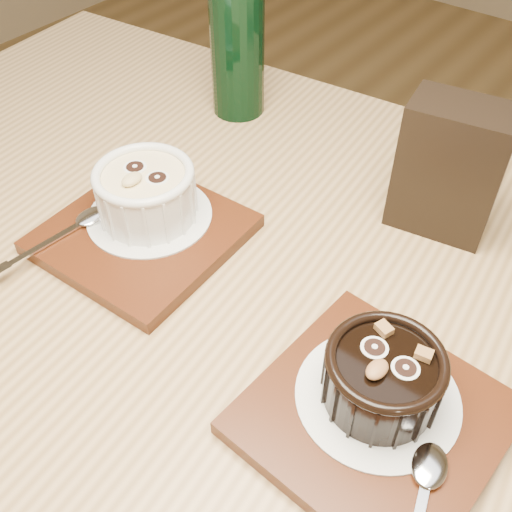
{
  "coord_description": "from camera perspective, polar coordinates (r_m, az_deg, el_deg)",
  "views": [
    {
      "loc": [
        0.41,
        -0.37,
        1.18
      ],
      "look_at": [
        0.18,
        -0.09,
        0.81
      ],
      "focal_mm": 42.0,
      "sensor_mm": 36.0,
      "label": 1
    }
  ],
  "objects": [
    {
      "name": "ground",
      "position": [
        1.3,
        -4.26,
        -20.28
      ],
      "size": [
        5.0,
        5.0,
        0.0
      ],
      "primitive_type": "plane",
      "color": "brown",
      "rests_on": "ground"
    },
    {
      "name": "table",
      "position": [
        0.64,
        -0.26,
        -9.51
      ],
      "size": [
        1.27,
        0.92,
        0.75
      ],
      "rotation": [
        0.0,
        0.0,
        0.1
      ],
      "color": "olive",
      "rests_on": "ground"
    },
    {
      "name": "tray_left",
      "position": [
        0.63,
        -10.72,
        2.07
      ],
      "size": [
        0.19,
        0.19,
        0.01
      ],
      "primitive_type": "cube",
      "rotation": [
        0.0,
        0.0,
        0.04
      ],
      "color": "#4F210D",
      "rests_on": "table"
    },
    {
      "name": "doily_left",
      "position": [
        0.64,
        -10.09,
        3.83
      ],
      "size": [
        0.13,
        0.13,
        0.0
      ],
      "primitive_type": "cylinder",
      "color": "white",
      "rests_on": "tray_left"
    },
    {
      "name": "ramekin_white",
      "position": [
        0.62,
        -10.46,
        6.1
      ],
      "size": [
        0.1,
        0.1,
        0.06
      ],
      "rotation": [
        0.0,
        0.0,
        0.04
      ],
      "color": "white",
      "rests_on": "doily_left"
    },
    {
      "name": "spoon_left",
      "position": [
        0.63,
        -17.88,
        2.15
      ],
      "size": [
        0.04,
        0.14,
        0.01
      ],
      "primitive_type": null,
      "rotation": [
        0.0,
        0.0,
        -0.1
      ],
      "color": "white",
      "rests_on": "tray_left"
    },
    {
      "name": "tray_right",
      "position": [
        0.49,
        11.17,
        -14.9
      ],
      "size": [
        0.19,
        0.19,
        0.01
      ],
      "primitive_type": "cube",
      "rotation": [
        0.0,
        0.0,
        -0.06
      ],
      "color": "#4F210D",
      "rests_on": "table"
    },
    {
      "name": "doily_right",
      "position": [
        0.49,
        11.5,
        -12.98
      ],
      "size": [
        0.13,
        0.13,
        0.0
      ],
      "primitive_type": "cylinder",
      "color": "white",
      "rests_on": "tray_right"
    },
    {
      "name": "ramekin_dark",
      "position": [
        0.47,
        12.01,
        -11.06
      ],
      "size": [
        0.09,
        0.09,
        0.05
      ],
      "rotation": [
        0.0,
        0.0,
        -0.08
      ],
      "color": "black",
      "rests_on": "doily_right"
    },
    {
      "name": "spoon_right",
      "position": [
        0.45,
        15.35,
        -22.38
      ],
      "size": [
        0.06,
        0.14,
        0.01
      ],
      "primitive_type": null,
      "rotation": [
        0.0,
        0.0,
        0.27
      ],
      "color": "white",
      "rests_on": "tray_right"
    },
    {
      "name": "condiment_stand",
      "position": [
        0.63,
        17.98,
        7.91
      ],
      "size": [
        0.11,
        0.08,
        0.14
      ],
      "primitive_type": "cube",
      "rotation": [
        0.0,
        0.0,
        0.18
      ],
      "color": "black",
      "rests_on": "table"
    },
    {
      "name": "green_bottle",
      "position": [
        0.78,
        -1.8,
        19.97
      ],
      "size": [
        0.07,
        0.07,
        0.25
      ],
      "color": "black",
      "rests_on": "table"
    }
  ]
}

